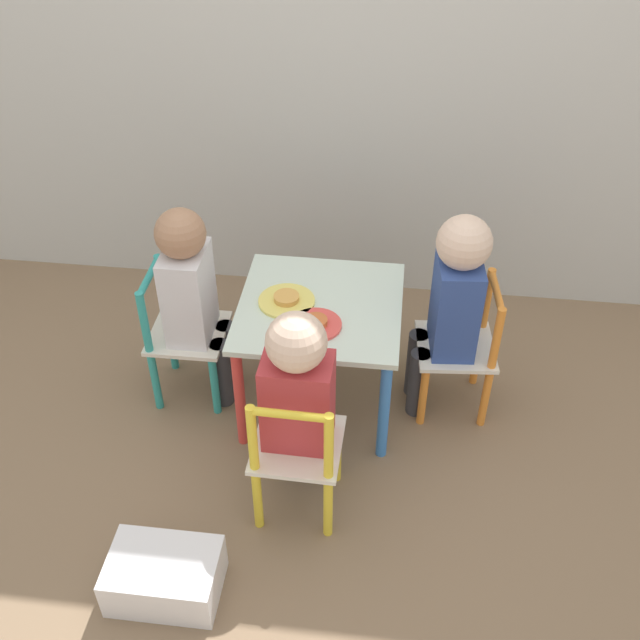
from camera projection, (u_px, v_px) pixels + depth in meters
name	position (u px, v px, depth m)	size (l,w,h in m)	color
ground_plane	(320.00, 398.00, 2.73)	(6.00, 6.00, 0.00)	#7F664C
kids_table	(320.00, 321.00, 2.50)	(0.54, 0.54, 0.43)	silver
chair_teal	(182.00, 336.00, 2.61)	(0.26, 0.26, 0.51)	silver
chair_yellow	(296.00, 454.00, 2.20)	(0.27, 0.27, 0.51)	silver
chair_orange	(462.00, 349.00, 2.56)	(0.28, 0.28, 0.51)	silver
child_left	(193.00, 291.00, 2.48)	(0.22, 0.20, 0.76)	#38383D
child_front	(299.00, 393.00, 2.12)	(0.20, 0.22, 0.73)	#4C608E
child_right	(452.00, 298.00, 2.42)	(0.23, 0.21, 0.77)	#38383D
plate_left	(287.00, 300.00, 2.46)	(0.19, 0.19, 0.03)	#EADB66
plate_front	(316.00, 324.00, 2.37)	(0.17, 0.17, 0.03)	#E54C47
storage_bin	(165.00, 576.00, 2.09)	(0.31, 0.21, 0.14)	silver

